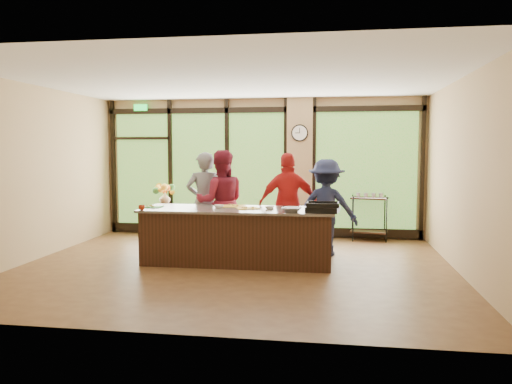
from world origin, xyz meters
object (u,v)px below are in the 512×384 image
(island_base, at_px, (238,237))
(roasting_pan, at_px, (323,209))
(bar_cart, at_px, (369,212))
(cook_left, at_px, (204,202))
(flower_stand, at_px, (165,220))
(cook_right, at_px, (326,207))

(island_base, xyz_separation_m, roasting_pan, (1.41, -0.29, 0.52))
(bar_cart, bearing_deg, island_base, -121.31)
(cook_left, xyz_separation_m, flower_stand, (-1.29, 1.50, -0.57))
(island_base, xyz_separation_m, flower_stand, (-2.08, 2.34, -0.09))
(cook_left, xyz_separation_m, cook_right, (2.24, 0.01, -0.06))
(roasting_pan, bearing_deg, island_base, 176.41)
(roasting_pan, distance_m, flower_stand, 4.41)
(island_base, bearing_deg, bar_cart, 46.56)
(cook_left, distance_m, flower_stand, 2.05)
(cook_right, xyz_separation_m, bar_cart, (0.87, 1.59, -0.26))
(bar_cart, bearing_deg, flower_stand, -166.45)
(cook_right, distance_m, bar_cart, 1.83)
(bar_cart, bearing_deg, cook_right, -106.54)
(cook_right, height_order, roasting_pan, cook_right)
(roasting_pan, bearing_deg, cook_right, 96.07)
(island_base, distance_m, cook_left, 1.26)
(cook_left, distance_m, bar_cart, 3.52)
(roasting_pan, distance_m, bar_cart, 2.91)
(roasting_pan, bearing_deg, flower_stand, 151.06)
(island_base, bearing_deg, roasting_pan, -11.65)
(island_base, height_order, flower_stand, island_base)
(cook_right, relative_size, flower_stand, 2.44)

